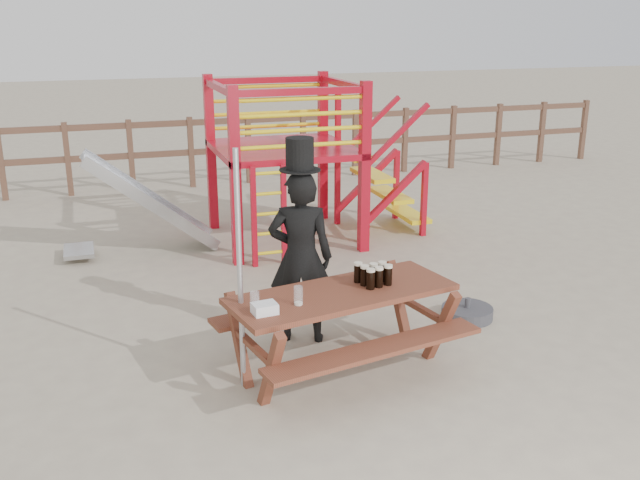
{
  "coord_description": "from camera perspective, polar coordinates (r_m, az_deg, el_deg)",
  "views": [
    {
      "loc": [
        -2.2,
        -5.12,
        2.83
      ],
      "look_at": [
        -0.24,
        0.8,
        0.86
      ],
      "focal_mm": 40.0,
      "sensor_mm": 36.0,
      "label": 1
    }
  ],
  "objects": [
    {
      "name": "empty_glasses",
      "position": [
        5.41,
        -3.48,
        -4.75
      ],
      "size": [
        0.41,
        0.08,
        0.15
      ],
      "color": "silver",
      "rests_on": "picnic_table"
    },
    {
      "name": "metal_pole",
      "position": [
        5.46,
        -6.43,
        -2.62
      ],
      "size": [
        0.04,
        0.04,
        1.92
      ],
      "primitive_type": "cylinder",
      "color": "#B2B2B7",
      "rests_on": "ground"
    },
    {
      "name": "paper_bag",
      "position": [
        5.32,
        -4.45,
        -5.48
      ],
      "size": [
        0.19,
        0.16,
        0.08
      ],
      "primitive_type": "cube",
      "rotation": [
        0.0,
        0.0,
        0.1
      ],
      "color": "white",
      "rests_on": "picnic_table"
    },
    {
      "name": "ground",
      "position": [
        6.25,
        4.42,
        -9.46
      ],
      "size": [
        60.0,
        60.0,
        0.0
      ],
      "primitive_type": "plane",
      "color": "tan",
      "rests_on": "ground"
    },
    {
      "name": "picnic_table",
      "position": [
        5.84,
        1.77,
        -6.51
      ],
      "size": [
        2.05,
        1.6,
        0.72
      ],
      "rotation": [
        0.0,
        0.0,
        0.19
      ],
      "color": "brown",
      "rests_on": "ground"
    },
    {
      "name": "back_fence",
      "position": [
        12.5,
        -8.02,
        7.7
      ],
      "size": [
        15.09,
        0.09,
        1.2
      ],
      "color": "brown",
      "rests_on": "ground"
    },
    {
      "name": "parasol_base",
      "position": [
        7.14,
        11.69,
        -5.71
      ],
      "size": [
        0.5,
        0.5,
        0.21
      ],
      "color": "#39393E",
      "rests_on": "ground"
    },
    {
      "name": "stout_pints",
      "position": [
        5.86,
        4.31,
        -2.78
      ],
      "size": [
        0.28,
        0.25,
        0.17
      ],
      "color": "black",
      "rests_on": "picnic_table"
    },
    {
      "name": "man_with_hat",
      "position": [
        6.29,
        -1.56,
        -1.02
      ],
      "size": [
        0.67,
        0.55,
        1.85
      ],
      "rotation": [
        0.0,
        0.0,
        2.79
      ],
      "color": "black",
      "rests_on": "ground"
    },
    {
      "name": "playground_fort",
      "position": [
        9.18,
        -3.35,
        6.45
      ],
      "size": [
        4.71,
        1.84,
        2.1
      ],
      "color": "#AA0B1B",
      "rests_on": "ground"
    }
  ]
}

